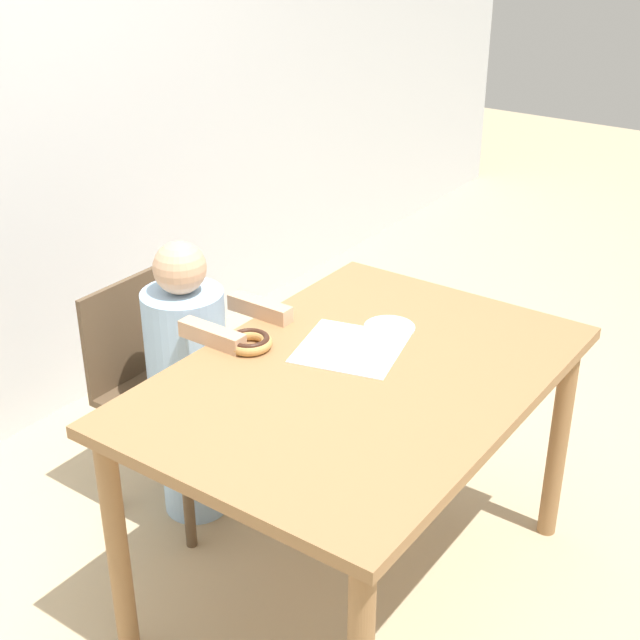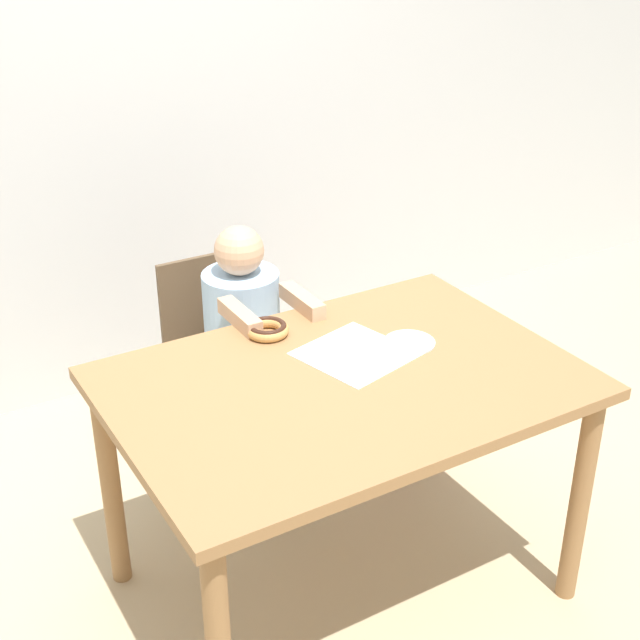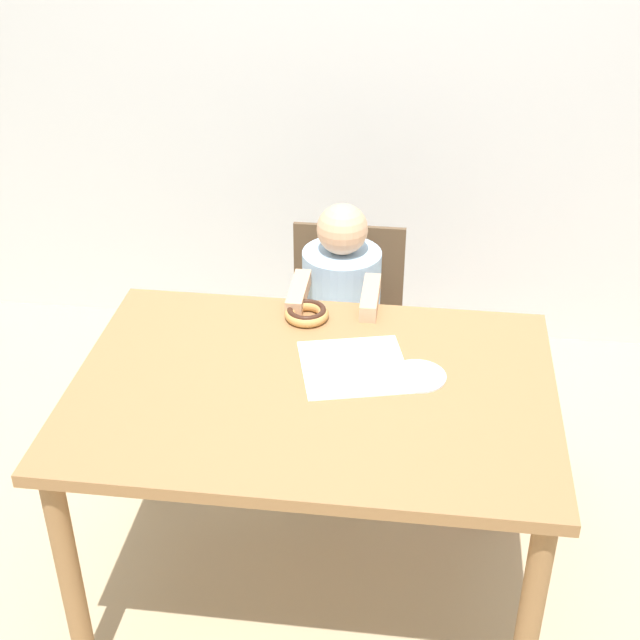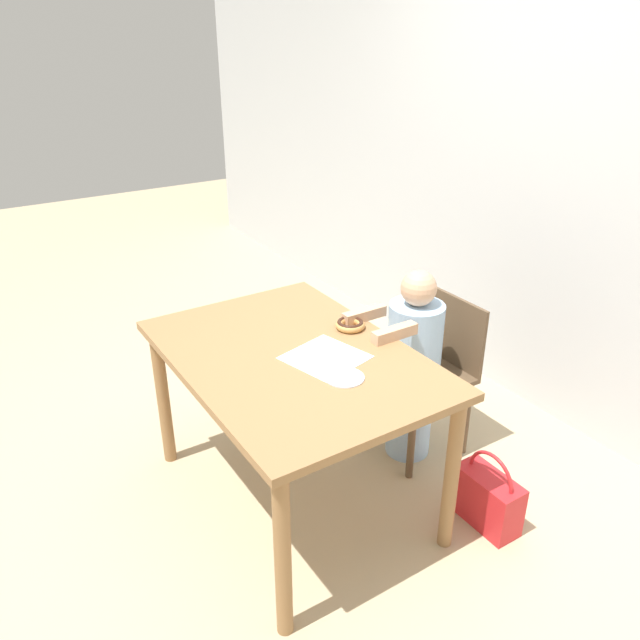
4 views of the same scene
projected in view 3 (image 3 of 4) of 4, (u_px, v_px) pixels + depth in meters
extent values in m
plane|color=tan|center=(314.00, 585.00, 2.74)|extent=(12.00, 12.00, 0.00)
cube|color=silver|center=(367.00, 45.00, 3.42)|extent=(8.00, 0.05, 2.50)
cube|color=olive|center=(313.00, 390.00, 2.36)|extent=(1.28, 0.89, 0.03)
cylinder|color=olive|center=(70.00, 580.00, 2.29)|extent=(0.06, 0.06, 0.72)
cylinder|color=olive|center=(528.00, 626.00, 2.16)|extent=(0.06, 0.06, 0.72)
cylinder|color=olive|center=(155.00, 403.00, 2.94)|extent=(0.06, 0.06, 0.72)
cylinder|color=olive|center=(511.00, 430.00, 2.82)|extent=(0.06, 0.06, 0.72)
cube|color=brown|center=(342.00, 345.00, 3.12)|extent=(0.40, 0.42, 0.03)
cube|color=brown|center=(349.00, 271.00, 3.20)|extent=(0.40, 0.02, 0.35)
cylinder|color=brown|center=(289.00, 422.00, 3.10)|extent=(0.04, 0.04, 0.41)
cylinder|color=brown|center=(384.00, 429.00, 3.07)|extent=(0.04, 0.04, 0.41)
cylinder|color=brown|center=(303.00, 365.00, 3.40)|extent=(0.04, 0.04, 0.41)
cylinder|color=brown|center=(390.00, 372.00, 3.37)|extent=(0.04, 0.04, 0.41)
cylinder|color=#99BCE0|center=(340.00, 401.00, 3.18)|extent=(0.22, 0.22, 0.44)
cylinder|color=#99BCE0|center=(341.00, 303.00, 2.97)|extent=(0.26, 0.26, 0.38)
sphere|color=tan|center=(342.00, 229.00, 2.83)|extent=(0.16, 0.16, 0.16)
cube|color=tan|center=(299.00, 293.00, 2.72)|extent=(0.05, 0.22, 0.05)
cube|color=tan|center=(370.00, 297.00, 2.70)|extent=(0.05, 0.22, 0.05)
torus|color=tan|center=(307.00, 314.00, 2.63)|extent=(0.13, 0.13, 0.03)
torus|color=#381E14|center=(307.00, 310.00, 2.62)|extent=(0.12, 0.12, 0.02)
cube|color=white|center=(354.00, 367.00, 2.42)|extent=(0.34, 0.34, 0.00)
cube|color=red|center=(500.00, 443.00, 3.14)|extent=(0.30, 0.14, 0.24)
torus|color=red|center=(504.00, 415.00, 3.08)|extent=(0.24, 0.02, 0.24)
cylinder|color=silver|center=(418.00, 376.00, 2.38)|extent=(0.15, 0.15, 0.01)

